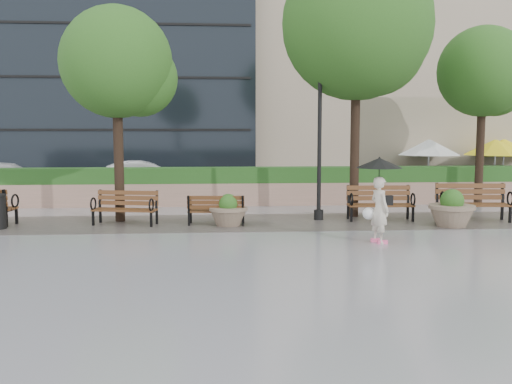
{
  "coord_description": "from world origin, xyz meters",
  "views": [
    {
      "loc": [
        -1.2,
        -13.24,
        2.63
      ],
      "look_at": [
        -0.15,
        1.02,
        1.1
      ],
      "focal_mm": 40.0,
      "sensor_mm": 36.0,
      "label": 1
    }
  ],
  "objects": [
    {
      "name": "car_left",
      "position": [
        -9.53,
        10.29,
        0.68
      ],
      "size": [
        4.94,
        2.59,
        1.37
      ],
      "primitive_type": "imported",
      "rotation": [
        0.0,
        0.0,
        1.72
      ],
      "color": "silver",
      "rests_on": "ground"
    },
    {
      "name": "lamppost",
      "position": [
        1.89,
        3.36,
        1.88
      ],
      "size": [
        0.28,
        0.28,
        4.26
      ],
      "color": "black",
      "rests_on": "ground"
    },
    {
      "name": "car_right",
      "position": [
        -4.0,
        9.9,
        0.72
      ],
      "size": [
        4.55,
        2.26,
        1.43
      ],
      "primitive_type": "imported",
      "rotation": [
        0.0,
        0.0,
        1.75
      ],
      "color": "silver",
      "rests_on": "ground"
    },
    {
      "name": "pedestrian",
      "position": [
        2.66,
        -0.19,
        1.22
      ],
      "size": [
        1.09,
        1.09,
        2.0
      ],
      "rotation": [
        0.0,
        0.0,
        1.92
      ],
      "color": "beige",
      "rests_on": "ground"
    },
    {
      "name": "cafe_hedge",
      "position": [
        9.0,
        7.8,
        0.45
      ],
      "size": [
        8.0,
        0.5,
        0.9
      ],
      "primitive_type": "cube",
      "color": "#234717",
      "rests_on": "ground"
    },
    {
      "name": "patio_umb_yellow_b",
      "position": [
        10.56,
        9.18,
        1.99
      ],
      "size": [
        2.5,
        2.5,
        2.3
      ],
      "color": "black",
      "rests_on": "ground"
    },
    {
      "name": "cafe_wall",
      "position": [
        9.5,
        10.0,
        2.0
      ],
      "size": [
        10.0,
        0.6,
        4.0
      ],
      "primitive_type": "cube",
      "color": "tan",
      "rests_on": "ground"
    },
    {
      "name": "bench_1",
      "position": [
        -3.71,
        2.83,
        0.28
      ],
      "size": [
        1.88,
        1.07,
        0.95
      ],
      "rotation": [
        0.0,
        0.0,
        -0.22
      ],
      "color": "brown",
      "rests_on": "ground"
    },
    {
      "name": "bldg_stone",
      "position": [
        10.0,
        23.0,
        10.0
      ],
      "size": [
        18.0,
        10.0,
        20.0
      ],
      "primitive_type": "cube",
      "color": "tan",
      "rests_on": "ground"
    },
    {
      "name": "bench_2",
      "position": [
        -1.15,
        2.65,
        0.25
      ],
      "size": [
        1.63,
        0.77,
        0.85
      ],
      "rotation": [
        0.0,
        0.0,
        3.05
      ],
      "color": "brown",
      "rests_on": "ground"
    },
    {
      "name": "bench_3",
      "position": [
        3.67,
        3.09,
        0.3
      ],
      "size": [
        1.94,
        0.85,
        1.02
      ],
      "rotation": [
        0.0,
        0.0,
        -0.05
      ],
      "color": "brown",
      "rests_on": "ground"
    },
    {
      "name": "planter_right",
      "position": [
        5.33,
        1.89,
        0.41
      ],
      "size": [
        1.24,
        1.24,
        1.04
      ],
      "color": "#7F6B56",
      "rests_on": "ground"
    },
    {
      "name": "tree_2",
      "position": [
        8.15,
        6.0,
        4.53
      ],
      "size": [
        3.22,
        3.09,
        6.21
      ],
      "color": "black",
      "rests_on": "ground"
    },
    {
      "name": "tree_0",
      "position": [
        -3.81,
        3.56,
        4.46
      ],
      "size": [
        3.3,
        3.17,
        6.17
      ],
      "color": "black",
      "rests_on": "ground"
    },
    {
      "name": "asphalt_street",
      "position": [
        0.0,
        11.0,
        0.0
      ],
      "size": [
        40.0,
        7.0,
        0.0
      ],
      "primitive_type": "cube",
      "color": "black",
      "rests_on": "ground"
    },
    {
      "name": "hedge_wall",
      "position": [
        0.0,
        7.0,
        0.66
      ],
      "size": [
        24.0,
        0.8,
        1.35
      ],
      "color": "#A77C6B",
      "rests_on": "ground"
    },
    {
      "name": "cobble_strip",
      "position": [
        0.0,
        3.0,
        0.01
      ],
      "size": [
        28.0,
        3.2,
        0.01
      ],
      "primitive_type": "cube",
      "color": "#383330",
      "rests_on": "ground"
    },
    {
      "name": "ground",
      "position": [
        0.0,
        0.0,
        0.0
      ],
      "size": [
        100.0,
        100.0,
        0.0
      ],
      "primitive_type": "plane",
      "color": "gray",
      "rests_on": "ground"
    },
    {
      "name": "planter_left",
      "position": [
        -0.82,
        2.5,
        0.35
      ],
      "size": [
        1.07,
        1.07,
        0.9
      ],
      "color": "#7F6B56",
      "rests_on": "ground"
    },
    {
      "name": "bench_4",
      "position": [
        6.33,
        2.74,
        0.32
      ],
      "size": [
        2.1,
        1.0,
        1.09
      ],
      "rotation": [
        0.0,
        0.0,
        -0.09
      ],
      "color": "brown",
      "rests_on": "ground"
    },
    {
      "name": "patio_umb_yellow_a",
      "position": [
        9.81,
        8.39,
        1.99
      ],
      "size": [
        2.5,
        2.5,
        2.3
      ],
      "color": "black",
      "rests_on": "ground"
    },
    {
      "name": "patio_umb_white",
      "position": [
        7.2,
        8.58,
        1.99
      ],
      "size": [
        2.5,
        2.5,
        2.3
      ],
      "color": "black",
      "rests_on": "ground"
    },
    {
      "name": "tree_1",
      "position": [
        3.23,
        3.99,
        5.65
      ],
      "size": [
        4.51,
        4.51,
        8.05
      ],
      "color": "black",
      "rests_on": "ground"
    }
  ]
}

